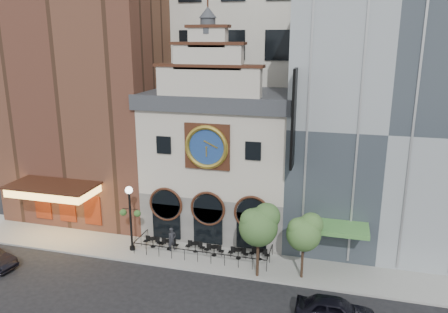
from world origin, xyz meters
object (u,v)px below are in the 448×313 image
bistro_4 (238,253)px  tree_right (304,231)px  lamppost (130,211)px  bistro_0 (153,242)px  car_right (335,310)px  bistro_3 (214,250)px  tree_left (259,224)px  pedestrian (172,239)px  bistro_1 (169,244)px  bistro_5 (259,254)px  bistro_2 (195,246)px

bistro_4 → tree_right: 6.06m
lamppost → bistro_0: bearing=26.8°
bistro_4 → car_right: 9.45m
bistro_3 → tree_left: size_ratio=0.29×
bistro_3 → tree_right: 7.74m
bistro_3 → bistro_4: same height
bistro_3 → bistro_0: bearing=179.1°
lamppost → pedestrian: bearing=8.2°
bistro_1 → tree_left: size_ratio=0.29×
bistro_3 → bistro_4: 1.94m
car_right → bistro_1: bearing=65.3°
car_right → bistro_3: bearing=57.3°
car_right → tree_left: bearing=54.2°
bistro_3 → bistro_5: (3.54, 0.31, 0.00)m
bistro_5 → tree_right: (3.42, -1.72, 3.07)m
bistro_0 → tree_left: bearing=-13.0°
pedestrian → lamppost: (-3.15, -0.75, 2.36)m
tree_right → bistro_0: bearing=173.0°
bistro_5 → tree_right: tree_right is taller
tree_left → bistro_1: bearing=165.0°
pedestrian → tree_left: size_ratio=0.35×
bistro_0 → bistro_1: 1.42m
bistro_4 → car_right: (7.38, -5.89, 0.20)m
bistro_3 → lamppost: 7.26m
bistro_1 → bistro_4: (5.74, -0.01, 0.00)m
tree_left → bistro_5: bearing=98.5°
pedestrian → tree_left: tree_left is taller
car_right → tree_left: 7.45m
bistro_3 → tree_right: bearing=-11.5°
bistro_3 → bistro_5: 3.55m
pedestrian → bistro_4: bearing=-52.9°
bistro_2 → bistro_0: bearing=-178.4°
bistro_2 → bistro_3: bearing=-6.5°
bistro_0 → lamppost: (-1.40, -0.88, 2.86)m
bistro_4 → car_right: car_right is taller
bistro_3 → tree_right: size_ratio=0.33×
bistro_0 → bistro_5: size_ratio=1.00×
bistro_1 → tree_right: bearing=-7.7°
pedestrian → lamppost: 4.00m
bistro_4 → pedestrian: size_ratio=0.82×
lamppost → bistro_4: bearing=0.2°
bistro_2 → bistro_3: 1.63m
bistro_4 → pedestrian: bearing=-179.3°
bistro_3 → bistro_4: bearing=0.7°
lamppost → bistro_2: bearing=5.8°
lamppost → tree_right: (13.59, -0.62, 0.22)m
lamppost → tree_right: bearing=-7.9°
bistro_2 → bistro_4: same height
bistro_0 → pedestrian: pedestrian is taller
bistro_0 → bistro_4: 7.16m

